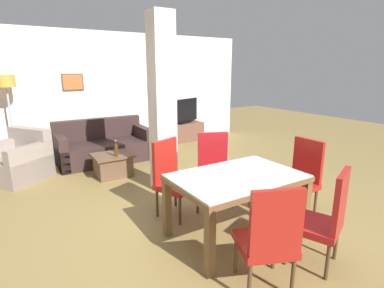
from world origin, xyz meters
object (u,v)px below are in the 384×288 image
Objects in this scene: floor_lamp at (7,90)px; bottle at (116,150)px; dining_chair_near_right at (324,217)px; tv_screen at (184,111)px; dining_chair_far_left at (172,176)px; dining_table at (237,188)px; dining_chair_near_left at (269,237)px; armchair at (18,163)px; tv_stand at (184,132)px; dining_chair_head_right at (300,175)px; sofa at (103,147)px; coffee_table at (113,165)px; dining_chair_far_right at (215,166)px.

bottle is at bearing -48.51° from floor_lamp.
tv_screen is (1.49, 5.19, 0.27)m from dining_chair_near_right.
floor_lamp is (-1.68, 3.36, 0.97)m from dining_chair_far_left.
dining_chair_near_left is at bearing -112.94° from dining_table.
tv_stand is at bearing -112.44° from armchair.
dining_chair_head_right is (1.09, 0.00, -0.06)m from dining_table.
coffee_table is (-0.12, -1.00, -0.08)m from sofa.
dining_chair_far_left is at bearing -83.22° from bottle.
bottle is 2.99m from tv_screen.
floor_lamp reaches higher than dining_chair_far_left.
floor_lamp reaches higher than dining_chair_far_right.
dining_chair_head_right and dining_chair_far_right have the same top height.
floor_lamp reaches higher than coffee_table.
dining_table is 4.91× the size of bottle.
floor_lamp is (-0.00, 0.79, 1.20)m from armchair.
dining_chair_far_right is at bearing 160.32° from dining_chair_far_left.
tv_screen is at bearing 0.00° from tv_stand.
dining_chair_far_right is at bearing -172.11° from armchair.
dining_chair_head_right is 4.65m from armchair.
coffee_table is (1.45, -0.72, -0.09)m from armchair.
dining_table reaches higher than bottle.
bottle is (1.47, -0.88, 0.22)m from armchair.
sofa is 1.76× the size of tv_screen.
sofa is 2.75× the size of coffee_table.
floor_lamp reaches higher than dining_chair_head_right.
dining_chair_head_right is 1.49× the size of coffee_table.
dining_table is at bearing 90.00° from dining_chair_far_right.
dining_chair_head_right is at bearing -58.33° from coffee_table.
dining_table is 2.80m from coffee_table.
floor_lamp is (-1.57, 0.51, 1.21)m from sofa.
tv_stand is (1.49, 5.19, -0.28)m from dining_chair_near_right.
dining_chair_head_right is 4.40m from tv_stand.
sofa is 2.39m from tv_stand.
bottle is at bearing 85.36° from sofa.
dining_chair_near_right is 5.71m from floor_lamp.
dining_chair_far_right is at bearing 39.30° from dining_chair_head_right.
dining_chair_far_left is 3.07m from armchair.
tv_stand is 0.55m from tv_screen.
dining_chair_head_right and dining_chair_near_left have the same top height.
coffee_table is 2.91m from tv_stand.
sofa reaches higher than tv_stand.
dining_chair_far_right is 2.94m from sofa.
floor_lamp is (-3.88, -0.10, 0.70)m from tv_screen.
dining_chair_far_right is at bearing -62.69° from coffee_table.
dining_table is at bearing -113.12° from tv_stand.
dining_chair_far_left is 1.00× the size of dining_chair_near_left.
dining_chair_far_left is 0.54× the size of sofa.
tv_screen reaches higher than dining_table.
dining_chair_head_right reaches higher than sofa.
dining_chair_far_right is 0.82× the size of armchair.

